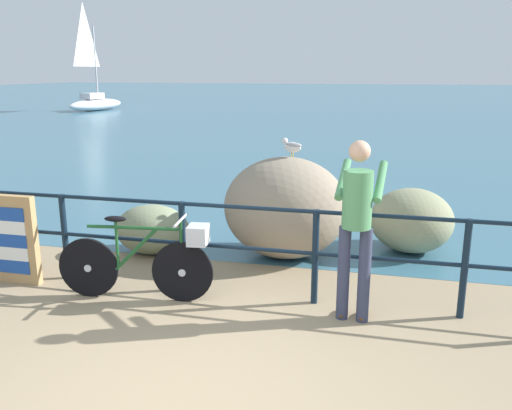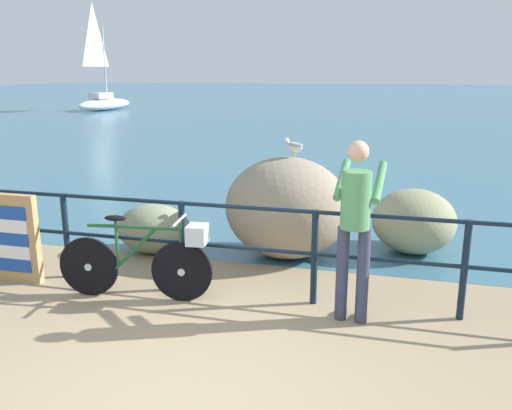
# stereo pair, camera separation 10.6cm
# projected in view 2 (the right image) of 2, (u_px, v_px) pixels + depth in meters

# --- Properties ---
(ground_plane) EXTENTS (120.00, 120.00, 0.10)m
(ground_plane) POSITION_uv_depth(u_px,v_px,m) (361.00, 129.00, 22.70)
(ground_plane) COLOR #937F60
(sea_surface) EXTENTS (120.00, 90.00, 0.01)m
(sea_surface) POSITION_uv_depth(u_px,v_px,m) (382.00, 97.00, 48.93)
(sea_surface) COLOR #38667A
(sea_surface) RESTS_ON ground_plane
(promenade_railing) EXTENTS (7.40, 0.07, 1.02)m
(promenade_railing) POSITION_uv_depth(u_px,v_px,m) (246.00, 240.00, 5.67)
(promenade_railing) COLOR black
(promenade_railing) RESTS_ON ground_plane
(bicycle) EXTENTS (1.69, 0.48, 0.92)m
(bicycle) POSITION_uv_depth(u_px,v_px,m) (148.00, 258.00, 5.65)
(bicycle) COLOR black
(bicycle) RESTS_ON ground_plane
(person_at_railing) EXTENTS (0.48, 0.65, 1.78)m
(person_at_railing) POSITION_uv_depth(u_px,v_px,m) (355.00, 223.00, 5.04)
(person_at_railing) COLOR #333851
(person_at_railing) RESTS_ON ground_plane
(folded_deckchair_stack) EXTENTS (0.84, 0.10, 1.04)m
(folded_deckchair_stack) POSITION_uv_depth(u_px,v_px,m) (6.00, 237.00, 6.16)
(folded_deckchair_stack) COLOR tan
(folded_deckchair_stack) RESTS_ON ground_plane
(breakwater_boulder_main) EXTENTS (1.61, 1.39, 1.33)m
(breakwater_boulder_main) POSITION_uv_depth(u_px,v_px,m) (287.00, 208.00, 6.91)
(breakwater_boulder_main) COLOR gray
(breakwater_boulder_main) RESTS_ON ground
(breakwater_boulder_left) EXTENTS (1.01, 0.80, 0.66)m
(breakwater_boulder_left) POSITION_uv_depth(u_px,v_px,m) (154.00, 229.00, 7.16)
(breakwater_boulder_left) COLOR gray
(breakwater_boulder_left) RESTS_ON ground
(breakwater_boulder_right) EXTENTS (1.11, 1.14, 0.86)m
(breakwater_boulder_right) POSITION_uv_depth(u_px,v_px,m) (414.00, 221.00, 7.15)
(breakwater_boulder_right) COLOR gray
(breakwater_boulder_right) RESTS_ON ground
(seagull) EXTENTS (0.33, 0.23, 0.23)m
(seagull) POSITION_uv_depth(u_px,v_px,m) (294.00, 146.00, 6.75)
(seagull) COLOR gold
(seagull) RESTS_ON breakwater_boulder_main
(sailboat) EXTENTS (2.07, 4.56, 6.16)m
(sailboat) POSITION_uv_depth(u_px,v_px,m) (104.00, 99.00, 32.30)
(sailboat) COLOR white
(sailboat) RESTS_ON sea_surface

